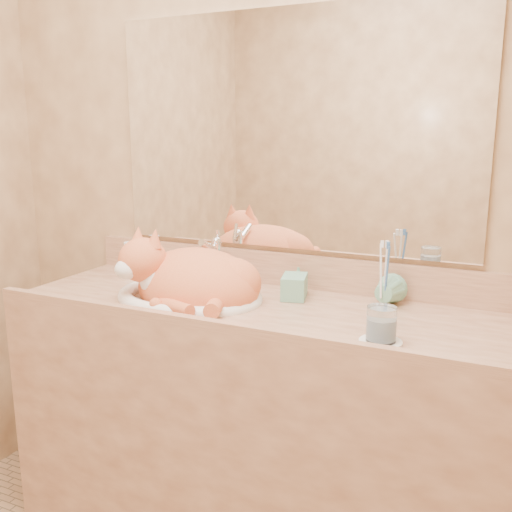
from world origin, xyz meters
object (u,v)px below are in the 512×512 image
at_px(toothbrush_cup, 383,295).
at_px(water_glass, 381,324).
at_px(vanity_counter, 255,427).
at_px(cat, 189,277).
at_px(soap_dispenser, 292,277).
at_px(sink_basin, 189,276).

bearing_deg(toothbrush_cup, water_glass, -78.21).
bearing_deg(toothbrush_cup, vanity_counter, -160.69).
xyz_separation_m(vanity_counter, cat, (-0.22, -0.03, 0.50)).
height_order(soap_dispenser, toothbrush_cup, soap_dispenser).
relative_size(vanity_counter, sink_basin, 3.27).
bearing_deg(cat, toothbrush_cup, 26.19).
bearing_deg(soap_dispenser, cat, -176.06).
xyz_separation_m(vanity_counter, soap_dispenser, (0.10, 0.07, 0.51)).
bearing_deg(cat, sink_basin, 131.95).
bearing_deg(vanity_counter, toothbrush_cup, 19.31).
relative_size(vanity_counter, toothbrush_cup, 16.50).
bearing_deg(sink_basin, soap_dispenser, 28.53).
bearing_deg(soap_dispenser, water_glass, -49.42).
height_order(vanity_counter, toothbrush_cup, toothbrush_cup).
distance_m(vanity_counter, cat, 0.55).
distance_m(soap_dispenser, toothbrush_cup, 0.29).
distance_m(sink_basin, soap_dispenser, 0.34).
bearing_deg(sink_basin, vanity_counter, 17.64).
distance_m(toothbrush_cup, water_glass, 0.31).
bearing_deg(water_glass, vanity_counter, 158.89).
bearing_deg(cat, water_glass, -0.74).
bearing_deg(soap_dispenser, toothbrush_cup, -2.29).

